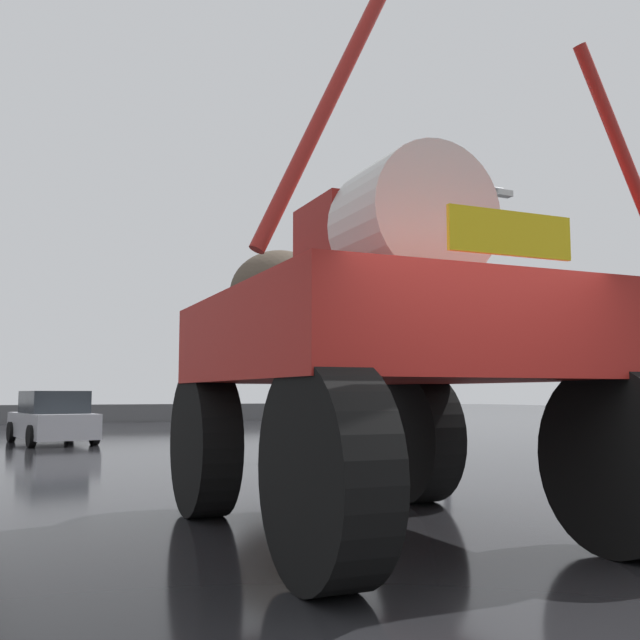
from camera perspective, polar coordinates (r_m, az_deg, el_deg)
name	(u,v)px	position (r m, az deg, el deg)	size (l,w,h in m)	color
ground_plane	(108,443)	(22.27, -16.31, -9.28)	(120.00, 120.00, 0.00)	black
oversize_sprayer	(384,349)	(7.69, 5.07, -2.30)	(4.22, 5.41, 4.63)	black
sedan_ahead	(53,419)	(22.72, -20.24, -7.28)	(2.33, 4.30, 1.52)	#B7B7BF
traffic_signal_near_right	(392,350)	(15.07, 5.65, -2.37)	(0.24, 0.54, 3.21)	gray
traffic_signal_far_right	(188,361)	(31.98, -10.35, -3.17)	(0.24, 0.55, 3.91)	gray
streetlight_near_right	(451,292)	(18.73, 10.23, 2.14)	(2.31, 0.24, 7.03)	gray
streetlight_far_right	(313,327)	(28.79, -0.52, -0.53)	(1.96, 0.24, 7.27)	gray
bare_tree_right	(280,293)	(30.43, -3.19, 2.13)	(4.14, 4.14, 7.41)	#473828
roadside_barrier	(55,414)	(37.76, -20.11, -6.95)	(24.49, 0.24, 0.90)	#59595B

